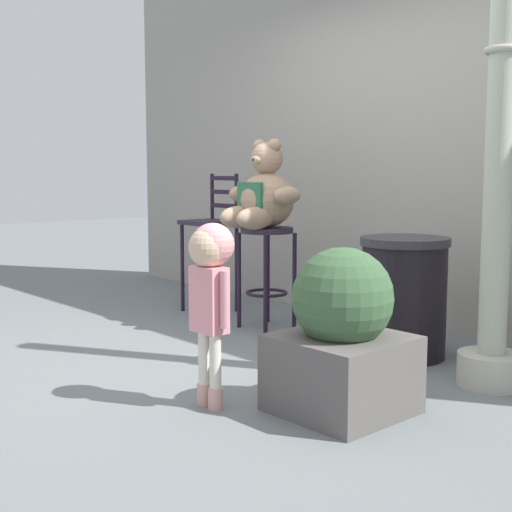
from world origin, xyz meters
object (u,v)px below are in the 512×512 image
at_px(lamppost, 499,156).
at_px(bar_chair_empty, 212,232).
at_px(teddy_bear, 263,196).
at_px(child_walking, 210,274).
at_px(planter_with_shrub, 342,337).
at_px(trash_bin, 404,297).
at_px(bar_stool_with_teddy, 267,256).

distance_m(lamppost, bar_chair_empty, 2.69).
bearing_deg(lamppost, teddy_bear, 178.96).
bearing_deg(teddy_bear, child_walking, -50.94).
distance_m(teddy_bear, planter_with_shrub, 1.95).
distance_m(lamppost, planter_with_shrub, 1.29).
distance_m(trash_bin, bar_chair_empty, 1.96).
height_order(bar_stool_with_teddy, trash_bin, trash_bin).
xyz_separation_m(lamppost, bar_chair_empty, (-2.63, 0.16, -0.58)).
xyz_separation_m(bar_stool_with_teddy, bar_chair_empty, (-0.77, 0.09, 0.13)).
distance_m(bar_chair_empty, planter_with_shrub, 2.60).
xyz_separation_m(bar_stool_with_teddy, child_walking, (1.11, -1.40, 0.13)).
height_order(child_walking, trash_bin, child_walking).
distance_m(child_walking, trash_bin, 1.51).
distance_m(trash_bin, planter_with_shrub, 1.14).
bearing_deg(child_walking, lamppost, 168.62).
relative_size(bar_stool_with_teddy, child_walking, 0.82).
bearing_deg(planter_with_shrub, child_walking, -138.31).
bearing_deg(bar_chair_empty, trash_bin, -0.32).
relative_size(bar_stool_with_teddy, teddy_bear, 1.17).
bearing_deg(bar_stool_with_teddy, bar_chair_empty, 173.06).
distance_m(teddy_bear, bar_chair_empty, 0.84).
xyz_separation_m(trash_bin, planter_with_shrub, (0.42, -1.06, -0.01)).
distance_m(teddy_bear, trash_bin, 1.32).
relative_size(teddy_bear, bar_chair_empty, 0.56).
bearing_deg(trash_bin, lamppost, -12.22).
relative_size(child_walking, bar_chair_empty, 0.80).
distance_m(teddy_bear, child_walking, 1.79).
relative_size(bar_stool_with_teddy, trash_bin, 0.99).
xyz_separation_m(teddy_bear, trash_bin, (1.17, 0.12, -0.60)).
xyz_separation_m(trash_bin, bar_chair_empty, (-1.94, 0.01, 0.28)).
bearing_deg(teddy_bear, bar_chair_empty, 170.64).
bearing_deg(bar_chair_empty, lamppost, -3.49).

